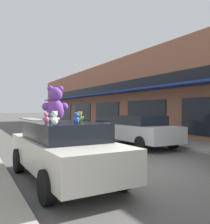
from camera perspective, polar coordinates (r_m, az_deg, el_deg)
ground_plane at (r=7.75m, az=8.94°, el=-12.62°), size 260.00×260.00×0.00m
storefront_row at (r=25.43m, az=11.79°, el=3.29°), size 12.75×39.02×5.96m
plush_art_car at (r=6.37m, az=-9.46°, el=-8.34°), size 1.95×4.48×1.45m
teddy_bear_giant at (r=6.66m, az=-11.28°, el=1.72°), size 0.71×0.46×0.94m
teddy_bear_cream at (r=5.24m, az=-11.42°, el=-1.38°), size 0.21×0.13×0.29m
teddy_bear_teal at (r=6.26m, az=-12.29°, el=-1.36°), size 0.16×0.15×0.23m
teddy_bear_green at (r=5.92m, az=-5.79°, el=-1.51°), size 0.14×0.15×0.22m
teddy_bear_red at (r=6.90m, az=-12.02°, el=-0.64°), size 0.27×0.23×0.36m
teddy_bear_blue at (r=5.51m, az=-6.53°, el=-1.44°), size 0.20×0.14×0.26m
teddy_bear_white at (r=5.08m, az=-11.50°, el=-1.47°), size 0.19×0.20×0.29m
teddy_bear_pink at (r=6.03m, az=-13.29°, el=-1.31°), size 0.19×0.11×0.25m
teddy_bear_black at (r=5.52m, az=-11.20°, el=-1.39°), size 0.16×0.20×0.27m
teddy_bear_orange at (r=6.55m, az=-5.70°, el=-1.07°), size 0.20×0.16×0.27m
parked_car_far_center at (r=12.13m, az=7.44°, el=-4.02°), size 1.94×4.64×1.47m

